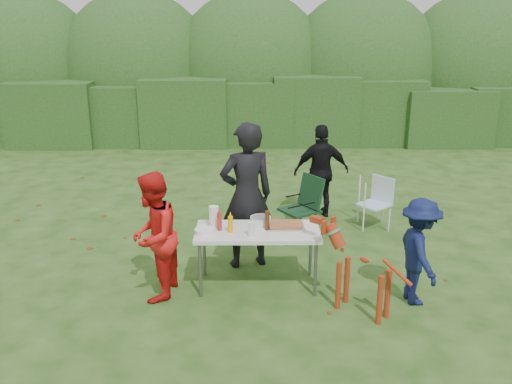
{
  "coord_description": "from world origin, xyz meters",
  "views": [
    {
      "loc": [
        0.04,
        -6.17,
        3.16
      ],
      "look_at": [
        0.09,
        0.59,
        1.0
      ],
      "focal_mm": 38.0,
      "sensor_mm": 36.0,
      "label": 1
    }
  ],
  "objects_px": {
    "camping_chair": "(300,207)",
    "lawn_chair": "(374,203)",
    "beer_bottle": "(267,220)",
    "ketchup_bottle": "(219,222)",
    "paper_towel_roll": "(214,217)",
    "person_black_puffy": "(321,171)",
    "person_cook": "(247,196)",
    "dog": "(364,273)",
    "person_red_jacket": "(153,237)",
    "mustard_bottle": "(230,224)",
    "child": "(419,252)",
    "folding_table": "(258,234)"
  },
  "relations": [
    {
      "from": "child",
      "to": "mustard_bottle",
      "type": "relative_size",
      "value": 6.31
    },
    {
      "from": "person_cook",
      "to": "person_red_jacket",
      "type": "xyz_separation_m",
      "value": [
        -1.07,
        -0.87,
        -0.21
      ]
    },
    {
      "from": "dog",
      "to": "beer_bottle",
      "type": "xyz_separation_m",
      "value": [
        -1.05,
        0.67,
        0.37
      ]
    },
    {
      "from": "child",
      "to": "ketchup_bottle",
      "type": "bearing_deg",
      "value": 75.0
    },
    {
      "from": "person_red_jacket",
      "to": "person_cook",
      "type": "bearing_deg",
      "value": 136.79
    },
    {
      "from": "person_red_jacket",
      "to": "mustard_bottle",
      "type": "distance_m",
      "value": 0.91
    },
    {
      "from": "mustard_bottle",
      "to": "ketchup_bottle",
      "type": "relative_size",
      "value": 0.91
    },
    {
      "from": "camping_chair",
      "to": "lawn_chair",
      "type": "height_order",
      "value": "camping_chair"
    },
    {
      "from": "ketchup_bottle",
      "to": "child",
      "type": "bearing_deg",
      "value": -10.11
    },
    {
      "from": "person_black_puffy",
      "to": "person_cook",
      "type": "bearing_deg",
      "value": 51.46
    },
    {
      "from": "beer_bottle",
      "to": "lawn_chair",
      "type": "bearing_deg",
      "value": 48.73
    },
    {
      "from": "person_cook",
      "to": "child",
      "type": "distance_m",
      "value": 2.25
    },
    {
      "from": "person_black_puffy",
      "to": "lawn_chair",
      "type": "xyz_separation_m",
      "value": [
        0.79,
        -0.5,
        -0.38
      ]
    },
    {
      "from": "beer_bottle",
      "to": "paper_towel_roll",
      "type": "distance_m",
      "value": 0.66
    },
    {
      "from": "folding_table",
      "to": "person_red_jacket",
      "type": "xyz_separation_m",
      "value": [
        -1.21,
        -0.26,
        0.08
      ]
    },
    {
      "from": "folding_table",
      "to": "child",
      "type": "distance_m",
      "value": 1.89
    },
    {
      "from": "lawn_chair",
      "to": "paper_towel_roll",
      "type": "height_order",
      "value": "paper_towel_roll"
    },
    {
      "from": "beer_bottle",
      "to": "person_black_puffy",
      "type": "bearing_deg",
      "value": 68.93
    },
    {
      "from": "ketchup_bottle",
      "to": "beer_bottle",
      "type": "distance_m",
      "value": 0.57
    },
    {
      "from": "lawn_chair",
      "to": "mustard_bottle",
      "type": "xyz_separation_m",
      "value": [
        -2.19,
        -2.07,
        0.44
      ]
    },
    {
      "from": "mustard_bottle",
      "to": "beer_bottle",
      "type": "distance_m",
      "value": 0.45
    },
    {
      "from": "person_red_jacket",
      "to": "folding_table",
      "type": "bearing_deg",
      "value": 109.97
    },
    {
      "from": "person_black_puffy",
      "to": "paper_towel_roll",
      "type": "relative_size",
      "value": 5.98
    },
    {
      "from": "person_cook",
      "to": "paper_towel_roll",
      "type": "xyz_separation_m",
      "value": [
        -0.4,
        -0.49,
        -0.1
      ]
    },
    {
      "from": "camping_chair",
      "to": "beer_bottle",
      "type": "xyz_separation_m",
      "value": [
        -0.54,
        -1.62,
        0.4
      ]
    },
    {
      "from": "dog",
      "to": "beer_bottle",
      "type": "bearing_deg",
      "value": 8.0
    },
    {
      "from": "child",
      "to": "ketchup_bottle",
      "type": "distance_m",
      "value": 2.35
    },
    {
      "from": "folding_table",
      "to": "mustard_bottle",
      "type": "bearing_deg",
      "value": -167.52
    },
    {
      "from": "mustard_bottle",
      "to": "dog",
      "type": "bearing_deg",
      "value": -21.81
    },
    {
      "from": "dog",
      "to": "paper_towel_roll",
      "type": "bearing_deg",
      "value": 15.87
    },
    {
      "from": "folding_table",
      "to": "ketchup_bottle",
      "type": "xyz_separation_m",
      "value": [
        -0.46,
        -0.0,
        0.16
      ]
    },
    {
      "from": "ketchup_bottle",
      "to": "beer_bottle",
      "type": "xyz_separation_m",
      "value": [
        0.57,
        0.01,
        0.01
      ]
    },
    {
      "from": "person_cook",
      "to": "person_black_puffy",
      "type": "bearing_deg",
      "value": -140.21
    },
    {
      "from": "person_black_puffy",
      "to": "ketchup_bottle",
      "type": "bearing_deg",
      "value": 52.63
    },
    {
      "from": "person_cook",
      "to": "dog",
      "type": "bearing_deg",
      "value": 118.09
    },
    {
      "from": "camping_chair",
      "to": "lawn_chair",
      "type": "bearing_deg",
      "value": 164.28
    },
    {
      "from": "folding_table",
      "to": "mustard_bottle",
      "type": "relative_size",
      "value": 7.5
    },
    {
      "from": "child",
      "to": "person_red_jacket",
      "type": "bearing_deg",
      "value": 82.32
    },
    {
      "from": "person_red_jacket",
      "to": "lawn_chair",
      "type": "bearing_deg",
      "value": 134.04
    },
    {
      "from": "lawn_chair",
      "to": "person_red_jacket",
      "type": "bearing_deg",
      "value": -4.29
    },
    {
      "from": "child",
      "to": "beer_bottle",
      "type": "relative_size",
      "value": 5.26
    },
    {
      "from": "person_black_puffy",
      "to": "beer_bottle",
      "type": "height_order",
      "value": "person_black_puffy"
    },
    {
      "from": "folding_table",
      "to": "camping_chair",
      "type": "relative_size",
      "value": 1.62
    },
    {
      "from": "lawn_chair",
      "to": "beer_bottle",
      "type": "distance_m",
      "value": 2.69
    },
    {
      "from": "mustard_bottle",
      "to": "person_black_puffy",
      "type": "bearing_deg",
      "value": 61.43
    },
    {
      "from": "dog",
      "to": "beer_bottle",
      "type": "height_order",
      "value": "dog"
    },
    {
      "from": "camping_chair",
      "to": "paper_towel_roll",
      "type": "bearing_deg",
      "value": 18.94
    },
    {
      "from": "ketchup_bottle",
      "to": "paper_towel_roll",
      "type": "relative_size",
      "value": 0.85
    },
    {
      "from": "person_cook",
      "to": "dog",
      "type": "relative_size",
      "value": 1.88
    },
    {
      "from": "camping_chair",
      "to": "ketchup_bottle",
      "type": "distance_m",
      "value": 2.01
    }
  ]
}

